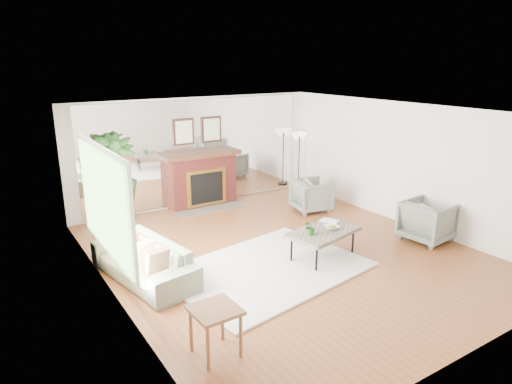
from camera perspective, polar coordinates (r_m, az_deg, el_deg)
ground at (r=8.22m, az=3.69°, el=-7.59°), size 7.00×7.00×0.00m
wall_left at (r=6.54m, az=-17.73°, el=-2.97°), size 0.02×7.00×2.50m
wall_right at (r=9.83m, az=18.04°, el=3.32°), size 0.02×7.00×2.50m
wall_back at (r=10.72m, az=-7.34°, el=5.01°), size 6.00×0.02×2.50m
mirror_panel at (r=10.70m, az=-7.30°, el=5.00°), size 5.40×0.04×2.40m
window_panel at (r=6.89m, az=-18.46°, el=-1.20°), size 0.04×2.40×1.50m
fireplace at (r=10.65m, az=-6.69°, el=1.70°), size 1.85×0.83×2.05m
area_rug at (r=7.56m, az=1.32°, el=-9.62°), size 3.43×2.69×0.03m
coffee_table at (r=7.92m, az=8.43°, el=-5.05°), size 1.40×1.00×0.51m
sofa at (r=7.39m, az=-13.89°, el=-8.34°), size 1.15×2.17×0.60m
armchair_back at (r=10.39m, az=6.98°, el=-0.40°), size 0.94×0.92×0.72m
armchair_front at (r=9.19m, az=20.63°, el=-3.41°), size 0.93×0.91×0.77m
side_table at (r=5.41m, az=-5.14°, el=-15.16°), size 0.54×0.54×0.60m
potted_ficus at (r=9.70m, az=-17.34°, el=1.73°), size 0.97×0.97×1.89m
floor_lamp at (r=11.79m, az=5.46°, el=6.33°), size 0.49×0.27×1.52m
tabletop_plant at (r=7.66m, az=6.81°, el=-4.31°), size 0.30×0.28×0.27m
fruit_bowl at (r=7.97m, az=9.43°, el=-4.38°), size 0.27×0.27×0.06m
book at (r=8.23m, az=8.85°, el=-3.84°), size 0.33×0.38×0.02m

